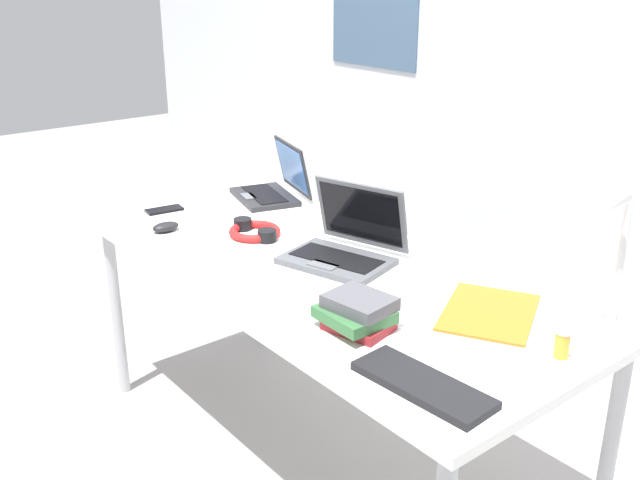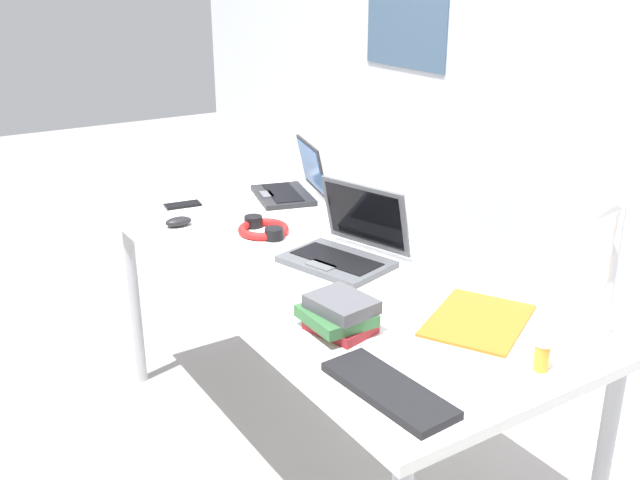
{
  "view_description": "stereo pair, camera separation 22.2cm",
  "coord_description": "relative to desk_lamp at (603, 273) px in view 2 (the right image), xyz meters",
  "views": [
    {
      "loc": [
        1.62,
        -1.3,
        1.61
      ],
      "look_at": [
        0.0,
        0.0,
        0.82
      ],
      "focal_mm": 40.6,
      "sensor_mm": 36.0,
      "label": 1
    },
    {
      "loc": [
        1.75,
        -1.12,
        1.61
      ],
      "look_at": [
        0.0,
        0.0,
        0.82
      ],
      "focal_mm": 40.6,
      "sensor_mm": 36.0,
      "label": 2
    }
  ],
  "objects": [
    {
      "name": "paper_folder_back_right",
      "position": [
        -0.25,
        -0.14,
        -0.19
      ],
      "size": [
        0.35,
        0.38,
        0.01
      ],
      "primitive_type": "cube",
      "rotation": [
        0.0,
        0.0,
        0.5
      ],
      "color": "orange",
      "rests_on": "desk"
    },
    {
      "name": "external_keyboard",
      "position": [
        -0.11,
        -0.54,
        -0.19
      ],
      "size": [
        0.34,
        0.14,
        0.02
      ],
      "primitive_type": "cube",
      "rotation": [
        0.0,
        0.0,
        0.07
      ],
      "color": "black",
      "rests_on": "desk"
    },
    {
      "name": "laptop_front_left",
      "position": [
        -1.45,
        0.01,
        -0.15
      ],
      "size": [
        0.35,
        0.32,
        0.22
      ],
      "color": "#232326",
      "rests_on": "desk"
    },
    {
      "name": "wall_back",
      "position": [
        -0.8,
        0.82,
        0.36
      ],
      "size": [
        6.0,
        0.13,
        2.6
      ],
      "color": "silver",
      "rests_on": "ground_plane"
    },
    {
      "name": "pill_bottle",
      "position": [
        0.0,
        -0.19,
        -0.16
      ],
      "size": [
        0.04,
        0.04,
        0.08
      ],
      "color": "gold",
      "rests_on": "desk"
    },
    {
      "name": "cell_phone",
      "position": [
        -1.57,
        -0.41,
        -0.19
      ],
      "size": [
        0.08,
        0.14,
        0.01
      ],
      "primitive_type": "cube",
      "rotation": [
        0.0,
        0.0,
        -0.13
      ],
      "color": "black",
      "rests_on": "desk"
    },
    {
      "name": "book_stack",
      "position": [
        -0.41,
        -0.47,
        -0.15
      ],
      "size": [
        0.19,
        0.16,
        0.09
      ],
      "color": "maroon",
      "rests_on": "desk"
    },
    {
      "name": "desk",
      "position": [
        -0.8,
        -0.28,
        -0.25
      ],
      "size": [
        1.8,
        0.8,
        0.74
      ],
      "color": "white",
      "rests_on": "ground_plane"
    },
    {
      "name": "computer_mouse",
      "position": [
        -1.37,
        -0.51,
        -0.18
      ],
      "size": [
        0.06,
        0.1,
        0.03
      ],
      "primitive_type": "ellipsoid",
      "rotation": [
        0.0,
        0.0,
        -0.03
      ],
      "color": "black",
      "rests_on": "desk"
    },
    {
      "name": "desk_lamp",
      "position": [
        0.0,
        0.0,
        0.0
      ],
      "size": [
        0.12,
        0.18,
        0.4
      ],
      "color": "white",
      "rests_on": "desk"
    },
    {
      "name": "ground_plane",
      "position": [
        -0.8,
        -0.28,
        -0.94
      ],
      "size": [
        12.0,
        12.0,
        0.0
      ],
      "primitive_type": "plane",
      "color": "gray"
    },
    {
      "name": "laptop_front_right",
      "position": [
        -0.78,
        -0.2,
        -0.15
      ],
      "size": [
        0.39,
        0.36,
        0.24
      ],
      "color": "#515459",
      "rests_on": "desk"
    },
    {
      "name": "headphones",
      "position": [
        -1.14,
        -0.29,
        -0.18
      ],
      "size": [
        0.21,
        0.18,
        0.04
      ],
      "color": "red",
      "rests_on": "desk"
    }
  ]
}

